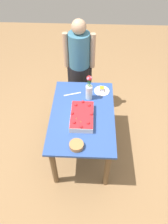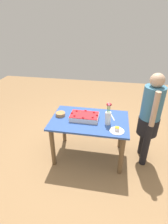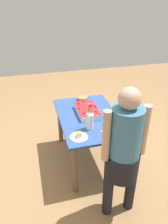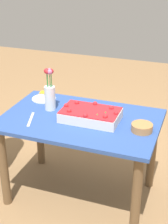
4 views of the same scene
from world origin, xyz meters
The scene contains 8 objects.
ground_plane centered at (0.00, 0.00, 0.00)m, with size 8.00×8.00×0.00m, color #997249.
dining_table centered at (0.00, 0.00, 0.59)m, with size 1.21×0.78×0.72m.
sheet_cake centered at (-0.08, 0.00, 0.77)m, with size 0.44×0.27×0.11m.
serving_plate_with_slice centered at (0.43, -0.24, 0.74)m, with size 0.21×0.21×0.06m.
cake_knife centered at (0.35, 0.15, 0.73)m, with size 0.23×0.02×0.00m, color silver.
flower_vase centered at (0.29, -0.07, 0.86)m, with size 0.09×0.09×0.35m.
fruit_bowl centered at (-0.48, 0.04, 0.75)m, with size 0.15×0.15×0.05m, color #B67C45.
person_standing centered at (0.91, 0.09, 0.85)m, with size 0.31×0.45×1.49m.
Camera 2 is at (0.33, -2.32, 2.15)m, focal length 28.00 mm.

